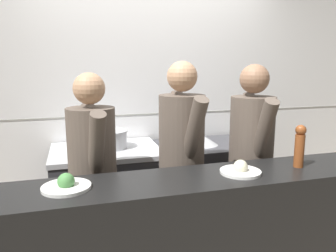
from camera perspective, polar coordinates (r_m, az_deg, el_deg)
name	(u,v)px	position (r m, az deg, el deg)	size (l,w,h in m)	color
wall_back_tiled	(149,99)	(3.29, -3.40, 4.74)	(8.00, 0.06, 2.60)	white
oven_range	(108,199)	(3.04, -10.45, -12.32)	(0.93, 0.71, 0.92)	#38383D
prep_counter	(206,189)	(3.27, 6.66, -10.82)	(0.91, 0.65, 0.90)	#38383D
pass_counter	(202,252)	(2.20, 5.98, -21.02)	(2.60, 0.45, 0.98)	black
stock_pot	(110,139)	(2.90, -10.00, -2.17)	(0.30, 0.30, 0.16)	#B7BABF
mixing_bowl_steel	(202,140)	(3.08, 6.01, -2.41)	(0.29, 0.29, 0.09)	#B7BABF
plated_dish_main	(66,185)	(1.86, -17.30, -9.78)	(0.26, 0.26, 0.09)	white
plated_dish_appetiser	(240,170)	(2.07, 12.50, -7.48)	(0.25, 0.25, 0.09)	white
pepper_mill	(300,145)	(2.27, 21.96, -3.10)	(0.07, 0.07, 0.28)	brown
chef_head_cook	(93,176)	(2.33, -12.92, -8.52)	(0.35, 0.70, 1.59)	black
chef_sous	(181,161)	(2.47, 2.36, -6.13)	(0.36, 0.73, 1.67)	black
chef_line	(251,160)	(2.62, 14.18, -5.75)	(0.38, 0.72, 1.64)	black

